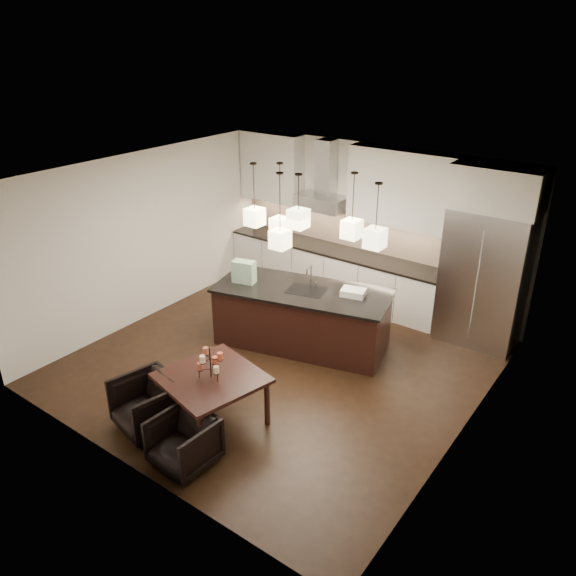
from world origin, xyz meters
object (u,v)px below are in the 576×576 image
Objects in this scene: refrigerator at (484,278)px; armchair_right at (184,442)px; island_body at (302,318)px; armchair_left at (147,405)px; dining_table at (213,399)px.

armchair_right is (-1.70, -4.72, -0.77)m from refrigerator.
island_body is at bearing 101.97° from armchair_right.
dining_table is at bearing 57.49° from armchair_left.
island_body is 3.45× the size of armchair_left.
island_body is (-2.16, -1.73, -0.62)m from refrigerator.
dining_table is 0.79m from armchair_right.
dining_table is 1.50× the size of armchair_left.
refrigerator is 4.49m from dining_table.
refrigerator reaches higher than island_body.
armchair_left is (-0.36, -2.79, -0.11)m from island_body.
armchair_left is 1.11× the size of armchair_right.
island_body reaches higher than dining_table.
armchair_left reaches higher than dining_table.
dining_table is (0.21, -2.24, -0.12)m from island_body.
armchair_left is 0.85m from armchair_right.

